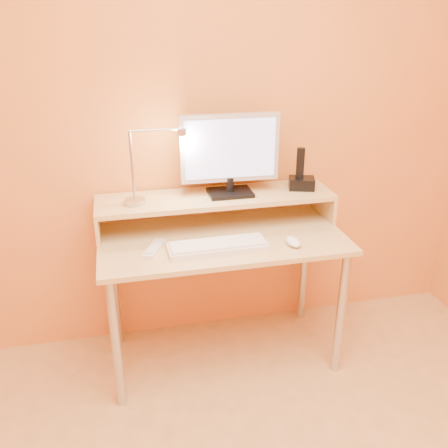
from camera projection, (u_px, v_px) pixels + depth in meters
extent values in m
cube|color=#DB8342|center=(208.00, 115.00, 2.45)|extent=(3.00, 0.04, 2.50)
cylinder|color=#B8B8BC|center=(116.00, 345.00, 2.20)|extent=(0.04, 0.04, 0.69)
cylinder|color=#B8B8BC|center=(341.00, 314.00, 2.42)|extent=(0.04, 0.04, 0.69)
cylinder|color=#B8B8BC|center=(114.00, 288.00, 2.64)|extent=(0.04, 0.04, 0.69)
cylinder|color=#B8B8BC|center=(304.00, 267.00, 2.86)|extent=(0.04, 0.04, 0.69)
cube|color=tan|center=(222.00, 239.00, 2.38)|extent=(1.20, 0.60, 0.02)
cube|color=tan|center=(98.00, 222.00, 2.37)|extent=(0.02, 0.30, 0.14)
cube|color=tan|center=(323.00, 203.00, 2.60)|extent=(0.02, 0.30, 0.14)
cube|color=tan|center=(216.00, 198.00, 2.45)|extent=(1.20, 0.30, 0.02)
cube|color=black|center=(230.00, 193.00, 2.46)|extent=(0.22, 0.16, 0.02)
cylinder|color=black|center=(230.00, 184.00, 2.44)|extent=(0.04, 0.04, 0.07)
cube|color=#B2B2BB|center=(230.00, 148.00, 2.38)|extent=(0.49, 0.05, 0.34)
cube|color=black|center=(229.00, 147.00, 2.40)|extent=(0.44, 0.03, 0.28)
cube|color=#BBBFFE|center=(231.00, 149.00, 2.36)|extent=(0.45, 0.02, 0.29)
cylinder|color=#B8B8BC|center=(135.00, 202.00, 2.33)|extent=(0.10, 0.10, 0.02)
cylinder|color=#B8B8BC|center=(132.00, 166.00, 2.26)|extent=(0.01, 0.01, 0.33)
cylinder|color=#B8B8BC|center=(156.00, 130.00, 2.22)|extent=(0.24, 0.01, 0.01)
cylinder|color=#B8B8BC|center=(182.00, 132.00, 2.25)|extent=(0.04, 0.04, 0.03)
cylinder|color=#FFEAC6|center=(182.00, 135.00, 2.26)|extent=(0.03, 0.03, 0.00)
cube|color=black|center=(302.00, 183.00, 2.53)|extent=(0.15, 0.13, 0.06)
cube|color=black|center=(300.00, 163.00, 2.48)|extent=(0.05, 0.04, 0.16)
cube|color=#1281FF|center=(313.00, 186.00, 2.49)|extent=(0.01, 0.00, 0.04)
cube|color=silver|center=(218.00, 247.00, 2.25)|extent=(0.47, 0.16, 0.02)
ellipsoid|color=white|center=(293.00, 241.00, 2.28)|extent=(0.07, 0.12, 0.04)
cube|color=silver|center=(154.00, 249.00, 2.24)|extent=(0.12, 0.19, 0.02)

